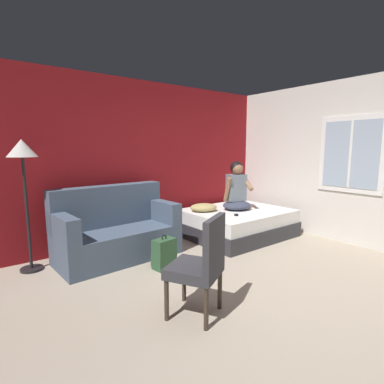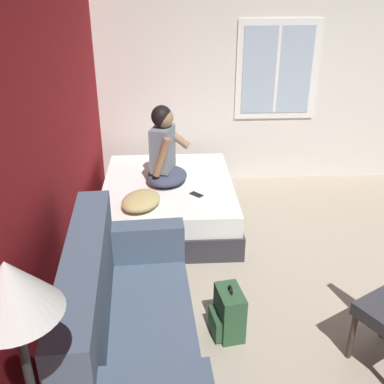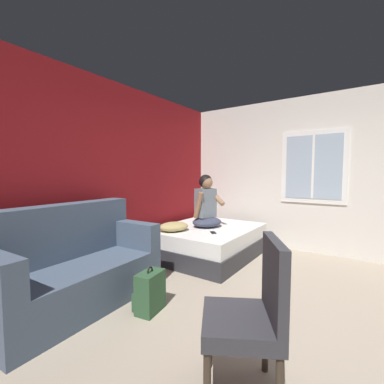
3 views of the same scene
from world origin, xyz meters
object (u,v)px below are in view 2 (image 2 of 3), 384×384
(bed, at_px, (169,202))
(throw_pillow, at_px, (141,201))
(floor_lamp, at_px, (17,323))
(cell_phone, at_px, (196,194))
(backpack, at_px, (228,313))
(couch, at_px, (125,328))
(person_seated, at_px, (165,153))

(bed, height_order, throw_pillow, throw_pillow)
(floor_lamp, bearing_deg, cell_phone, -16.14)
(cell_phone, bearing_deg, backpack, 51.76)
(couch, relative_size, floor_lamp, 1.03)
(backpack, bearing_deg, couch, 113.59)
(bed, height_order, cell_phone, cell_phone)
(bed, relative_size, person_seated, 2.05)
(person_seated, bearing_deg, throw_pillow, 157.07)
(bed, xyz_separation_m, floor_lamp, (-3.28, 0.56, 1.19))
(couch, bearing_deg, throw_pillow, -1.54)
(cell_phone, xyz_separation_m, floor_lamp, (-2.94, 0.85, 0.94))
(floor_lamp, bearing_deg, throw_pillow, -5.99)
(bed, distance_m, floor_lamp, 3.53)
(throw_pillow, distance_m, floor_lamp, 2.86)
(floor_lamp, bearing_deg, backpack, -35.20)
(person_seated, distance_m, cell_phone, 0.58)
(throw_pillow, bearing_deg, bed, -25.52)
(bed, height_order, floor_lamp, floor_lamp)
(backpack, height_order, floor_lamp, floor_lamp)
(cell_phone, bearing_deg, bed, -92.18)
(couch, height_order, backpack, couch)
(backpack, bearing_deg, floor_lamp, 144.80)
(couch, relative_size, cell_phone, 12.11)
(person_seated, bearing_deg, floor_lamp, 170.88)
(throw_pillow, bearing_deg, backpack, -150.82)
(person_seated, bearing_deg, cell_phone, -135.86)
(backpack, xyz_separation_m, floor_lamp, (-1.42, 1.00, 1.24))
(person_seated, relative_size, floor_lamp, 0.51)
(couch, relative_size, backpack, 3.81)
(person_seated, xyz_separation_m, floor_lamp, (-3.28, 0.53, 0.59))
(backpack, height_order, cell_phone, cell_phone)
(cell_phone, bearing_deg, floor_lamp, 29.99)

